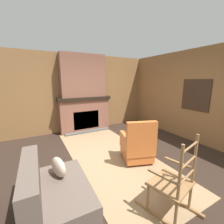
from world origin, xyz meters
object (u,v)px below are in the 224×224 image
Objects in this scene: storage_case at (88,95)px; sofa_segment at (54,195)px; firewood_stack at (136,127)px; oil_lamp_vase at (72,95)px; armchair at (137,146)px; rocking_chair at (173,186)px.

sofa_segment is at bearing -27.07° from storage_case.
storage_case is 0.20× the size of sofa_segment.
oil_lamp_vase reaches higher than firewood_stack.
sofa_segment is at bearing -52.71° from firewood_stack.
sofa_segment is at bearing 126.04° from armchair.
sofa_segment is at bearing -18.60° from oil_lamp_vase.
storage_case reaches higher than firewood_stack.
rocking_chair is 3.72m from firewood_stack.
storage_case is at bearing -114.68° from firewood_stack.
sofa_segment is (-0.73, -1.41, -0.11)m from rocking_chair.
rocking_chair is at bearing -30.01° from firewood_stack.
rocking_chair is 4.06m from storage_case.
rocking_chair reaches higher than firewood_stack.
armchair reaches higher than sofa_segment.
armchair is 1.92m from sofa_segment.
rocking_chair is at bearing 4.66° from oil_lamp_vase.
rocking_chair is (1.30, -0.42, 0.05)m from armchair.
rocking_chair is 4.85× the size of storage_case.
sofa_segment is (3.23, -1.65, -0.99)m from storage_case.
armchair reaches higher than firewood_stack.
storage_case is at bearing 64.43° from sofa_segment.
firewood_stack is 4.11m from sofa_segment.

